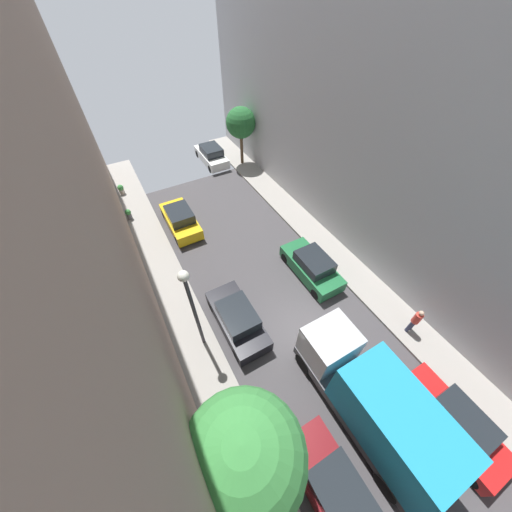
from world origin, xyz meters
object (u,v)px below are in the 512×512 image
Objects in this scene: parked_car_left_1 at (336,491)px; parked_car_right_2 at (312,266)px; parked_car_left_2 at (237,319)px; pedestrian at (415,320)px; potted_plant_0 at (121,189)px; lamp_post at (191,301)px; street_tree_1 at (241,123)px; delivery_truck at (373,401)px; street_tree_2 at (244,456)px; parked_car_right_3 at (212,155)px; potted_plant_1 at (129,214)px; parked_car_left_3 at (181,219)px; parked_car_right_1 at (453,422)px.

parked_car_left_1 is 10.15m from parked_car_right_2.
pedestrian is (7.51, -4.50, 0.35)m from parked_car_left_2.
lamp_post is (0.99, -14.86, 3.18)m from potted_plant_0.
parked_car_left_1 is at bearing -122.15° from parked_car_right_2.
parked_car_right_2 is 14.05m from street_tree_1.
street_tree_2 is (-5.12, 0.54, 2.98)m from delivery_truck.
parked_car_right_2 is at bearing -90.00° from parked_car_right_3.
parked_car_right_3 is 9.65m from potted_plant_1.
parked_car_left_2 and parked_car_left_3 have the same top height.
parked_car_right_3 is 8.38m from potted_plant_0.
parked_car_left_2 is 1.00× the size of parked_car_right_1.
parked_car_left_1 and parked_car_left_3 have the same top height.
potted_plant_0 is (-10.60, 0.34, -3.11)m from street_tree_1.
parked_car_left_2 and parked_car_right_3 have the same top height.
street_tree_1 is at bearing 62.04° from parked_car_left_2.
potted_plant_1 is 11.91m from lamp_post.
parked_car_right_3 is at bearing 71.48° from parked_car_left_2.
parked_car_left_2 is at bearing -0.14° from lamp_post.
street_tree_2 is at bearing 161.82° from parked_car_right_1.
pedestrian is at bearing 60.44° from parked_car_right_1.
delivery_truck is 8.38× the size of potted_plant_0.
lamp_post is (-7.30, -16.12, 3.04)m from parked_car_right_3.
parked_car_left_2 is 1.00× the size of parked_car_left_3.
delivery_truck reaches higher than parked_car_right_2.
parked_car_right_2 is 2.44× the size of pedestrian.
parked_car_left_1 is 2.44× the size of pedestrian.
pedestrian reaches higher than potted_plant_0.
parked_car_left_3 is 9.07m from parked_car_right_3.
lamp_post is (-4.60, 6.18, 1.97)m from delivery_truck.
potted_plant_1 is (-0.14, -3.44, 0.01)m from potted_plant_0.
parked_car_left_2 is 5.33× the size of potted_plant_0.
parked_car_left_1 is 19.27m from potted_plant_1.
parked_car_left_3 is 1.00× the size of parked_car_right_3.
parked_car_right_2 is at bearing 40.29° from street_tree_2.
parked_car_left_1 is 5.33× the size of potted_plant_0.
parked_car_left_1 is at bearing 173.62° from parked_car_right_1.
parked_car_left_3 is 9.53m from lamp_post.
parked_car_right_2 is 11.02m from street_tree_2.
parked_car_right_1 is at bearing -95.80° from street_tree_1.
parked_car_left_1 and parked_car_left_2 have the same top height.
potted_plant_0 is at bearing 178.15° from street_tree_1.
potted_plant_0 is (-2.89, 14.86, -0.15)m from parked_car_left_2.
lamp_post is at bearing -86.20° from potted_plant_0.
potted_plant_0 is 3.44m from potted_plant_1.
lamp_post is (1.13, -11.42, 3.18)m from potted_plant_1.
pedestrian is 2.19× the size of potted_plant_1.
parked_car_left_1 is at bearing -82.68° from potted_plant_0.
street_tree_2 is at bearing -99.48° from parked_car_left_3.
parked_car_left_2 is 16.71m from street_tree_1.
delivery_truck is 1.21× the size of lamp_post.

